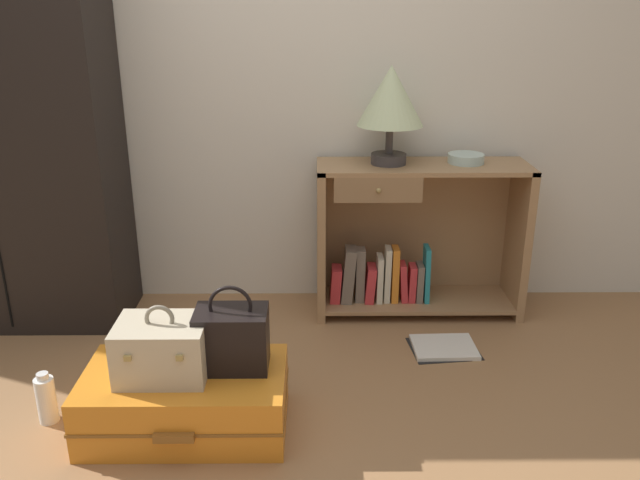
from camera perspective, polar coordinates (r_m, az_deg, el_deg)
The scene contains 11 objects.
ground_plane at distance 2.37m, azimuth -6.96°, elevation -19.66°, with size 9.00×9.00×0.00m, color #9E7047.
back_wall at distance 3.32m, azimuth -5.09°, elevation 16.50°, with size 6.40×0.10×2.60m, color silver.
wardrobe at distance 3.38m, azimuth -26.21°, elevation 9.30°, with size 1.01×0.47×1.98m.
bookshelf at distance 3.31m, azimuth 7.93°, elevation -0.13°, with size 1.03×0.35×0.77m.
table_lamp at distance 3.12m, azimuth 6.23°, elevation 12.20°, with size 0.32×0.32×0.46m.
bowl at distance 3.25m, azimuth 12.69°, elevation 7.00°, with size 0.18×0.18×0.04m, color silver.
suitcase_large at distance 2.54m, azimuth -11.69°, elevation -13.59°, with size 0.75×0.45×0.23m.
train_case at distance 2.43m, azimuth -13.67°, elevation -9.27°, with size 0.32×0.25×0.28m.
handbag at distance 2.43m, azimuth -7.74°, elevation -8.51°, with size 0.27×0.18×0.33m.
bottle at distance 2.74m, azimuth -22.89°, elevation -12.73°, with size 0.07×0.07×0.21m.
open_book_on_floor at distance 3.09m, azimuth 10.82°, elevation -9.25°, with size 0.33×0.28×0.02m.
Camera 1 is at (0.25, -1.80, 1.51)m, focal length 36.47 mm.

